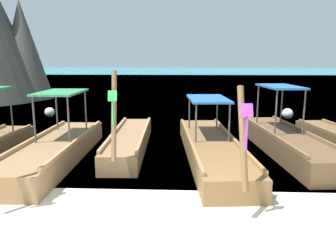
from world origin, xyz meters
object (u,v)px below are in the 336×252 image
object	(u,v)px
mooring_buoy_near	(287,114)
mooring_buoy_far	(50,112)
longtail_boat_yellow_ribbon	(286,142)
longtail_boat_violet_ribbon	(211,148)
longtail_boat_green_ribbon	(130,141)
longtail_boat_pink_ribbon	(55,149)

from	to	relation	value
mooring_buoy_near	mooring_buoy_far	xyz separation A→B (m)	(-11.84, 0.03, -0.02)
longtail_boat_yellow_ribbon	mooring_buoy_far	world-z (taller)	longtail_boat_yellow_ribbon
mooring_buoy_near	mooring_buoy_far	bearing A→B (deg)	179.86
longtail_boat_violet_ribbon	mooring_buoy_near	bearing A→B (deg)	58.22
longtail_boat_green_ribbon	longtail_boat_violet_ribbon	bearing A→B (deg)	-18.27
longtail_boat_pink_ribbon	mooring_buoy_near	xyz separation A→B (m)	(8.71, 7.36, -0.08)
longtail_boat_pink_ribbon	longtail_boat_green_ribbon	distance (m)	2.34
longtail_boat_green_ribbon	mooring_buoy_far	distance (m)	7.87
longtail_boat_pink_ribbon	longtail_boat_yellow_ribbon	xyz separation A→B (m)	(6.83, 1.17, 0.02)
longtail_boat_green_ribbon	longtail_boat_pink_ribbon	bearing A→B (deg)	-145.01
mooring_buoy_near	longtail_boat_violet_ribbon	bearing A→B (deg)	-121.78
longtail_boat_violet_ribbon	longtail_boat_yellow_ribbon	xyz separation A→B (m)	(2.36, 0.66, 0.05)
mooring_buoy_near	longtail_boat_yellow_ribbon	bearing A→B (deg)	-106.95
mooring_buoy_near	longtail_boat_green_ribbon	bearing A→B (deg)	-138.49
mooring_buoy_near	mooring_buoy_far	world-z (taller)	mooring_buoy_near
longtail_boat_pink_ribbon	longtail_boat_violet_ribbon	world-z (taller)	longtail_boat_pink_ribbon
longtail_boat_green_ribbon	longtail_boat_yellow_ribbon	xyz separation A→B (m)	(4.91, -0.18, 0.08)
longtail_boat_green_ribbon	mooring_buoy_near	xyz separation A→B (m)	(6.79, 6.01, -0.02)
longtail_boat_violet_ribbon	longtail_boat_yellow_ribbon	distance (m)	2.45
longtail_boat_pink_ribbon	longtail_boat_violet_ribbon	size ratio (longest dim) A/B	0.88
longtail_boat_pink_ribbon	mooring_buoy_near	world-z (taller)	longtail_boat_pink_ribbon
mooring_buoy_far	longtail_boat_pink_ribbon	bearing A→B (deg)	-67.05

